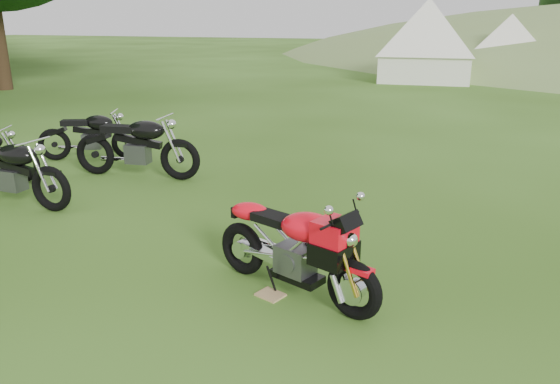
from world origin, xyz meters
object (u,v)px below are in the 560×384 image
(vintage_moto_c, at_px, (136,144))
(tent_left, at_px, (427,43))
(plywood_board, at_px, (270,295))
(sport_motorcycle, at_px, (294,241))
(vintage_moto_b, at_px, (9,170))
(tent_mid, at_px, (509,44))
(vintage_moto_d, at_px, (90,134))

(vintage_moto_c, relative_size, tent_left, 0.61)
(plywood_board, xyz_separation_m, vintage_moto_c, (-3.34, 3.03, 0.53))
(sport_motorcycle, relative_size, vintage_moto_c, 0.86)
(sport_motorcycle, bearing_deg, vintage_moto_b, -172.88)
(plywood_board, bearing_deg, sport_motorcycle, 30.99)
(tent_mid, bearing_deg, vintage_moto_b, -105.80)
(sport_motorcycle, height_order, tent_mid, tent_mid)
(plywood_board, xyz_separation_m, vintage_moto_b, (-4.20, 1.29, 0.50))
(tent_left, relative_size, tent_mid, 1.13)
(vintage_moto_c, distance_m, tent_left, 16.16)
(vintage_moto_c, bearing_deg, vintage_moto_d, 147.59)
(plywood_board, distance_m, tent_left, 18.89)
(vintage_moto_d, xyz_separation_m, tent_left, (4.67, 15.09, 1.00))
(plywood_board, relative_size, vintage_moto_b, 0.13)
(plywood_board, bearing_deg, tent_mid, 81.97)
(sport_motorcycle, height_order, vintage_moto_d, sport_motorcycle)
(sport_motorcycle, distance_m, tent_left, 18.74)
(plywood_board, relative_size, tent_left, 0.07)
(tent_mid, bearing_deg, vintage_moto_c, -105.11)
(vintage_moto_b, xyz_separation_m, tent_mid, (7.44, 21.69, 0.80))
(vintage_moto_d, height_order, tent_left, tent_left)
(sport_motorcycle, height_order, vintage_moto_c, vintage_moto_c)
(sport_motorcycle, height_order, plywood_board, sport_motorcycle)
(sport_motorcycle, height_order, vintage_moto_b, sport_motorcycle)
(vintage_moto_b, height_order, vintage_moto_d, vintage_moto_b)
(vintage_moto_d, distance_m, tent_mid, 20.85)
(plywood_board, distance_m, vintage_moto_b, 4.42)
(sport_motorcycle, relative_size, vintage_moto_d, 0.98)
(plywood_board, height_order, tent_mid, tent_mid)
(vintage_moto_b, relative_size, tent_mid, 0.64)
(sport_motorcycle, xyz_separation_m, tent_mid, (3.05, 22.87, 0.77))
(sport_motorcycle, bearing_deg, vintage_moto_d, 165.79)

